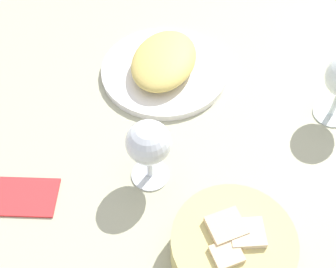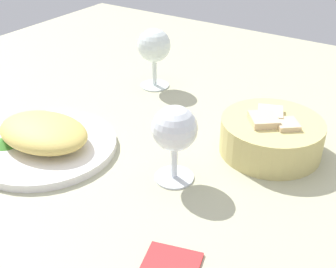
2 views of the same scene
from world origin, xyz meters
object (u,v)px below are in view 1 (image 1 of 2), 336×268
(plate, at_px, (164,71))
(bread_basket, at_px, (232,247))
(folded_napkin, at_px, (22,196))
(wine_glass_near, at_px, (149,145))

(plate, relative_size, bread_basket, 1.43)
(folded_napkin, bearing_deg, bread_basket, -14.93)
(bread_basket, height_order, wine_glass_near, wine_glass_near)
(bread_basket, bearing_deg, folded_napkin, -89.00)
(wine_glass_near, bearing_deg, bread_basket, 58.47)
(plate, xyz_separation_m, folded_napkin, (0.34, -0.13, -0.00))
(bread_basket, distance_m, folded_napkin, 0.34)
(plate, bearing_deg, bread_basket, 32.40)
(folded_napkin, bearing_deg, plate, 53.32)
(wine_glass_near, bearing_deg, plate, -167.26)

